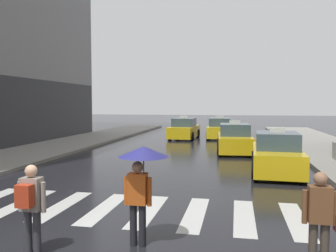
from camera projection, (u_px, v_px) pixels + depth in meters
name	position (u px, v px, depth m)	size (l,w,h in m)	color
crosswalk_markings	(126.00, 209.00, 9.02)	(11.30, 2.80, 0.01)	silver
taxi_lead	(277.00, 155.00, 13.82)	(2.07, 4.61, 1.80)	yellow
taxi_second	(234.00, 140.00, 19.67)	(2.12, 4.63, 1.80)	yellow
taxi_third	(184.00, 129.00, 27.41)	(2.13, 4.63, 1.80)	yellow
taxi_fourth	(220.00, 129.00, 27.70)	(1.98, 4.56, 1.80)	yellow
pedestrian_with_umbrella	(141.00, 168.00, 6.61)	(0.96, 0.96, 1.94)	black
pedestrian_with_backpack	(31.00, 203.00, 6.24)	(0.55, 0.43, 1.65)	#333338
pedestrian_with_handbag	(320.00, 216.00, 5.62)	(0.60, 0.24, 1.65)	#473D33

